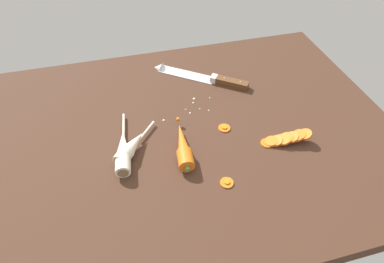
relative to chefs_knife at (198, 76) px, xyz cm
name	(u,v)px	position (x,y,z in cm)	size (l,w,h in cm)	color
ground_plane	(190,135)	(-9.25, -24.76, -2.65)	(120.00, 90.00, 4.00)	#42281C
chefs_knife	(198,76)	(0.00, 0.00, 0.00)	(29.80, 23.51, 4.18)	silver
whole_carrot	(183,147)	(-13.17, -32.32, 1.45)	(5.72, 19.90, 4.20)	orange
parsnip_front	(131,147)	(-26.76, -28.82, 1.33)	(13.27, 15.20, 4.00)	silver
parsnip_mid_left	(123,151)	(-29.02, -29.64, 1.33)	(5.64, 23.47, 4.00)	silver
carrot_slice_stack	(286,138)	(15.41, -36.10, 0.81)	(14.00, 5.27, 3.92)	orange
carrot_slice_stray_near	(224,128)	(0.63, -26.50, -0.29)	(3.52, 3.52, 0.70)	orange
carrot_slice_stray_mid	(227,182)	(-5.17, -45.40, -0.29)	(3.40, 3.40, 0.70)	orange
mince_crumbs	(189,107)	(-7.12, -14.87, -0.28)	(17.16, 8.35, 0.89)	silver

